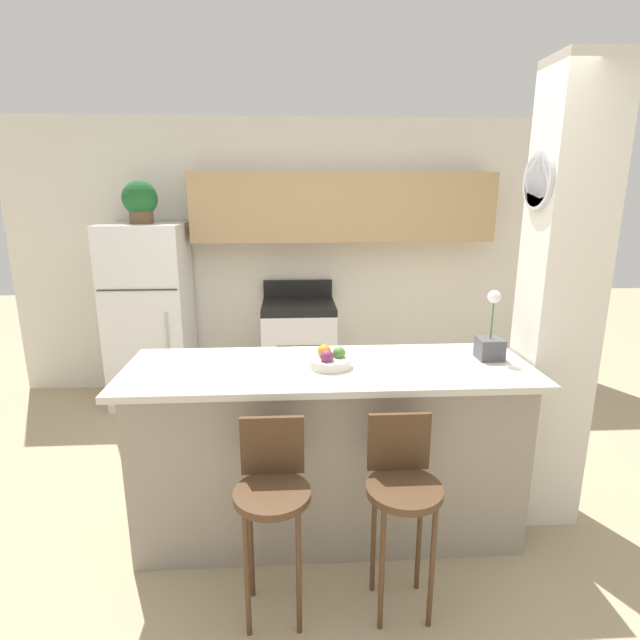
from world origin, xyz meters
TOP-DOWN VIEW (x-y plane):
  - ground_plane at (0.00, 0.00)m, footprint 14.00×14.00m
  - wall_back at (0.11, 2.22)m, footprint 5.60×0.38m
  - pillar_right at (1.28, 0.09)m, footprint 0.38×0.32m
  - counter_bar at (0.00, 0.00)m, footprint 2.17×0.72m
  - refrigerator at (-1.47, 1.93)m, footprint 0.69×0.64m
  - stove_range at (-0.13, 1.93)m, footprint 0.66×0.65m
  - bar_stool_left at (-0.29, -0.56)m, footprint 0.34×0.34m
  - bar_stool_right at (0.29, -0.56)m, footprint 0.34×0.34m
  - potted_plant_on_fridge at (-1.47, 1.93)m, footprint 0.29×0.29m
  - orchid_vase at (0.90, 0.07)m, footprint 0.13×0.13m
  - fruit_bowl at (0.00, -0.01)m, footprint 0.23×0.23m

SIDE VIEW (x-z plane):
  - ground_plane at x=0.00m, z-range 0.00..0.00m
  - stove_range at x=-0.13m, z-range -0.07..1.00m
  - counter_bar at x=0.00m, z-range 0.00..1.00m
  - bar_stool_left at x=-0.29m, z-range 0.14..1.06m
  - bar_stool_right at x=0.29m, z-range 0.14..1.06m
  - refrigerator at x=-1.47m, z-range 0.00..1.63m
  - fruit_bowl at x=0.00m, z-range 0.98..1.09m
  - orchid_vase at x=0.90m, z-range 0.90..1.29m
  - pillar_right at x=1.28m, z-range 0.01..2.56m
  - wall_back at x=0.11m, z-range 0.19..2.74m
  - potted_plant_on_fridge at x=-1.47m, z-range 1.64..2.00m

